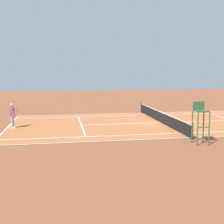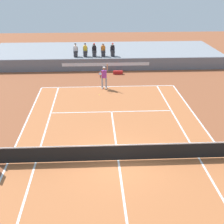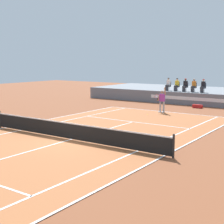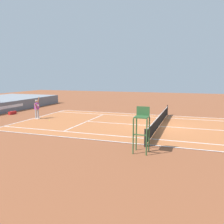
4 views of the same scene
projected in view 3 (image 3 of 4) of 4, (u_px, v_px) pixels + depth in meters
name	position (u px, v px, depth m)	size (l,w,h in m)	color
ground_plane	(71.00, 140.00, 17.97)	(80.00, 80.00, 0.00)	brown
court	(71.00, 140.00, 17.97)	(11.08, 23.88, 0.03)	#B76638
net	(70.00, 130.00, 17.89)	(11.98, 0.10, 1.07)	black
barrier_wall	(191.00, 99.00, 31.60)	(24.06, 0.25, 1.20)	slate
bleacher_platform	(207.00, 95.00, 35.11)	(24.06, 8.42, 1.20)	gray
spectator_seated_0	(168.00, 85.00, 33.84)	(0.44, 0.60, 1.26)	#474C56
spectator_seated_1	(177.00, 85.00, 33.30)	(0.44, 0.60, 1.26)	#474C56
spectator_seated_2	(185.00, 85.00, 32.81)	(0.44, 0.60, 1.26)	#474C56
spectator_seated_3	(194.00, 86.00, 32.31)	(0.44, 0.60, 1.26)	#474C56
spectator_seated_4	(203.00, 86.00, 31.79)	(0.44, 0.60, 1.26)	#474C56
tennis_player	(162.00, 100.00, 27.28)	(0.78, 0.62, 2.08)	#9E9EA3
tennis_ball	(147.00, 114.00, 26.37)	(0.07, 0.07, 0.07)	#D1E533
equipment_bag	(197.00, 106.00, 30.01)	(0.91, 0.36, 0.32)	red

